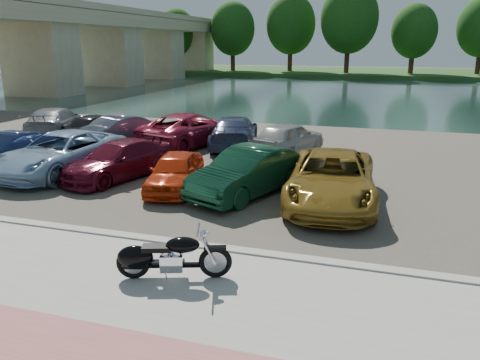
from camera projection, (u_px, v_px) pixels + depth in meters
The scene contains 21 objects.
ground at pixel (208, 298), 8.92m from camera, with size 200.00×200.00×0.00m, color #595447.
promenade at pixel (187, 324), 7.99m from camera, with size 60.00×6.00×0.10m, color #9C9A93.
kerb at pixel (239, 252), 10.74m from camera, with size 60.00×0.30×0.14m, color #9C9A93.
parking_lot at pixel (305, 163), 19.01m from camera, with size 60.00×18.00×0.04m, color #48423A.
river at pixel (355, 94), 45.61m from camera, with size 120.00×40.00×0.00m, color #182B29.
far_bank at pixel (369, 73), 74.88m from camera, with size 120.00×24.00×0.60m, color #1F4318.
bridge at pixel (106, 36), 52.96m from camera, with size 7.00×56.00×8.55m.
far_trees at pixel (403, 23), 65.94m from camera, with size 70.25×10.68×12.52m.
motorcycle at pixel (163, 257), 9.36m from camera, with size 2.25×1.05×1.05m.
car_1 at pixel (9, 150), 18.17m from camera, with size 1.39×3.98×1.31m, color #152144.
car_2 at pixel (62, 153), 17.22m from camera, with size 2.51×5.45×1.51m, color #8CACCC.
car_3 at pixel (118, 160), 16.65m from camera, with size 1.82×4.49×1.30m, color #570C1E.
car_4 at pixel (175, 171), 15.32m from camera, with size 1.45×3.61×1.23m, color red.
car_5 at pixel (248, 172), 14.75m from camera, with size 1.57×4.51×1.49m, color #103C25.
car_6 at pixel (332, 179), 13.94m from camera, with size 2.53×5.49×1.53m, color olive.
car_7 at pixel (56, 122), 24.28m from camera, with size 2.10×5.17×1.50m, color gray.
car_8 at pixel (95, 126), 23.46m from camera, with size 1.58×3.92×1.33m, color black.
car_9 at pixel (129, 129), 22.31m from camera, with size 1.50×4.31×1.42m, color slate.
car_10 at pixel (190, 129), 22.16m from camera, with size 2.54×5.50×1.53m, color maroon.
car_11 at pixel (234, 132), 21.58m from camera, with size 2.05×5.03×1.46m, color navy.
car_12 at pixel (288, 138), 20.25m from camera, with size 1.70×4.23×1.44m, color #A4A4A0.
Camera 1 is at (2.93, -7.40, 4.66)m, focal length 35.00 mm.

